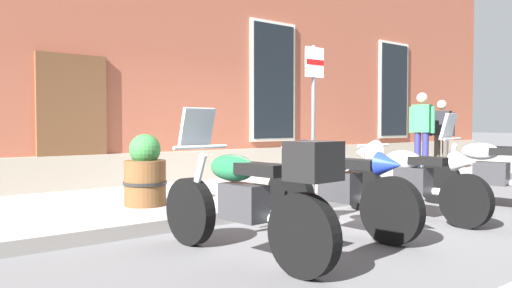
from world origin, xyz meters
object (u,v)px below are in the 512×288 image
motorcycle_silver_touring (496,169)px  barrel_planter (145,174)px  parking_sign (314,98)px  motorcycle_white_sport (404,175)px  motorcycle_green_touring (248,197)px  pedestrian_striped_shirt (422,127)px  motorcycle_blue_sport (331,182)px  pedestrian_dark_jacket (441,131)px

motorcycle_silver_touring → barrel_planter: motorcycle_silver_touring is taller
parking_sign → motorcycle_white_sport: bearing=-85.7°
motorcycle_green_touring → motorcycle_silver_touring: motorcycle_silver_touring is taller
motorcycle_green_touring → pedestrian_striped_shirt: bearing=22.1°
motorcycle_white_sport → pedestrian_striped_shirt: size_ratio=1.22×
motorcycle_blue_sport → parking_sign: (1.27, 1.51, 1.04)m
pedestrian_striped_shirt → parking_sign: parking_sign is taller
parking_sign → barrel_planter: size_ratio=2.40×
pedestrian_striped_shirt → barrel_planter: bearing=-176.4°
motorcycle_blue_sport → barrel_planter: size_ratio=2.25×
motorcycle_green_touring → barrel_planter: (0.27, 2.49, -0.01)m
motorcycle_blue_sport → barrel_planter: 2.43m
barrel_planter → motorcycle_silver_touring: bearing=-32.3°
parking_sign → motorcycle_silver_touring: bearing=-50.3°
pedestrian_striped_shirt → parking_sign: (-4.51, -1.06, 0.45)m
motorcycle_green_touring → barrel_planter: motorcycle_green_touring is taller
pedestrian_striped_shirt → motorcycle_blue_sport: bearing=-156.0°
motorcycle_white_sport → motorcycle_blue_sport: bearing=-179.3°
motorcycle_blue_sport → motorcycle_white_sport: size_ratio=0.97×
pedestrian_dark_jacket → parking_sign: 5.32m
pedestrian_dark_jacket → barrel_planter: (-7.64, -0.37, -0.49)m
motorcycle_blue_sport → pedestrian_dark_jacket: 6.95m
motorcycle_green_touring → parking_sign: 3.45m
motorcycle_silver_touring → motorcycle_blue_sport: bearing=171.4°
parking_sign → pedestrian_dark_jacket: bearing=10.7°
motorcycle_green_touring → pedestrian_striped_shirt: size_ratio=1.22×
motorcycle_white_sport → pedestrian_dark_jacket: pedestrian_dark_jacket is taller
motorcycle_white_sport → parking_sign: (-0.11, 1.50, 1.05)m
motorcycle_blue_sport → motorcycle_silver_touring: (2.90, -0.44, 0.01)m
barrel_planter → parking_sign: bearing=-14.2°
motorcycle_green_touring → motorcycle_white_sport: size_ratio=1.00×
motorcycle_silver_touring → parking_sign: size_ratio=0.90×
motorcycle_green_touring → barrel_planter: bearing=83.9°
motorcycle_white_sport → barrel_planter: barrel_planter is taller
motorcycle_green_touring → barrel_planter: 2.50m
motorcycle_green_touring → parking_sign: (2.71, 1.87, 1.03)m
pedestrian_striped_shirt → parking_sign: bearing=-166.8°
barrel_planter → pedestrian_dark_jacket: bearing=2.7°
motorcycle_silver_touring → pedestrian_dark_jacket: size_ratio=1.25×
pedestrian_striped_shirt → motorcycle_silver_touring: bearing=-133.8°
motorcycle_white_sport → barrel_planter: size_ratio=2.32×
motorcycle_blue_sport → motorcycle_white_sport: bearing=0.7°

